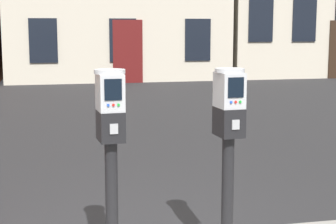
{
  "coord_description": "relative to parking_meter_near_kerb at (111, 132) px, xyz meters",
  "views": [
    {
      "loc": [
        -0.61,
        -4.0,
        1.83
      ],
      "look_at": [
        0.25,
        -0.17,
        1.23
      ],
      "focal_mm": 58.19,
      "sensor_mm": 36.0,
      "label": 1
    }
  ],
  "objects": [
    {
      "name": "parking_meter_near_kerb",
      "position": [
        0.0,
        0.0,
        0.0
      ],
      "size": [
        0.23,
        0.26,
        1.41
      ],
      "rotation": [
        0.0,
        0.0,
        -1.5
      ],
      "color": "black",
      "rests_on": "sidewalk_slab"
    },
    {
      "name": "parking_meter_twin_adjacent",
      "position": [
        0.87,
        -0.0,
        -0.0
      ],
      "size": [
        0.23,
        0.26,
        1.41
      ],
      "rotation": [
        0.0,
        0.0,
        -1.5
      ],
      "color": "black",
      "rests_on": "sidewalk_slab"
    }
  ]
}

